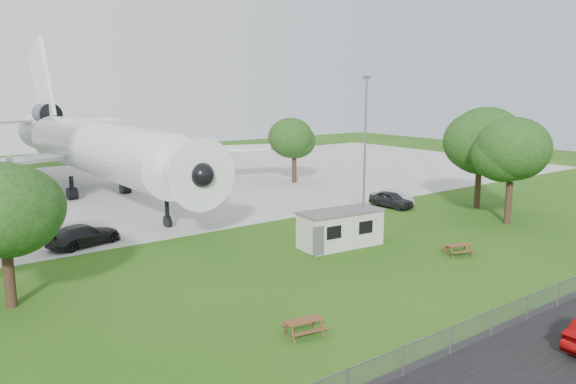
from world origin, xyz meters
TOP-DOWN VIEW (x-y plane):
  - ground at (0.00, 0.00)m, footprint 160.00×160.00m
  - asphalt_strip at (0.00, -13.00)m, footprint 120.00×8.00m
  - concrete_apron at (0.00, 38.00)m, footprint 120.00×46.00m
  - airliner at (-2.00, 35.86)m, footprint 46.36×47.73m
  - site_cabin at (5.57, 5.82)m, footprint 6.86×3.27m
  - picnic_west at (-5.82, -4.20)m, footprint 2.02×1.78m
  - picnic_east at (10.48, -0.72)m, footprint 2.18×1.99m
  - fence at (0.00, -9.50)m, footprint 58.00×0.04m
  - lamp_mast at (8.20, 6.20)m, footprint 0.16×0.16m
  - tree_west_small at (-15.90, 7.69)m, footprint 6.65×6.65m
  - tree_east_front at (21.32, 2.36)m, footprint 6.32×6.32m
  - tree_east_back at (24.84, 7.74)m, footprint 7.11×7.11m
  - tree_far_apron at (19.57, 29.42)m, footprint 6.07×6.07m
  - car_ne_hatch at (18.38, 12.74)m, footprint 2.14×4.59m
  - car_ne_sedan at (19.42, 13.39)m, footprint 1.61×4.27m
  - car_apron_van at (-9.23, 17.02)m, footprint 5.80×3.49m

SIDE VIEW (x-z plane):
  - ground at x=0.00m, z-range 0.00..0.00m
  - picnic_west at x=-5.82m, z-range -0.38..0.38m
  - picnic_east at x=10.48m, z-range -0.38..0.38m
  - fence at x=0.00m, z-range -0.65..0.65m
  - asphalt_strip at x=0.00m, z-range 0.00..0.02m
  - concrete_apron at x=0.00m, z-range 0.00..0.03m
  - car_ne_sedan at x=19.42m, z-range 0.00..1.39m
  - car_ne_hatch at x=18.38m, z-range 0.00..1.52m
  - car_apron_van at x=-9.23m, z-range 0.00..1.57m
  - site_cabin at x=5.57m, z-range 0.00..2.62m
  - tree_west_small at x=-15.90m, z-range 0.73..8.86m
  - tree_far_apron at x=19.57m, z-range 1.02..9.17m
  - airliner at x=-2.00m, z-range -3.57..14.11m
  - lamp_mast at x=8.20m, z-range 0.00..12.00m
  - tree_east_front at x=21.32m, z-range 1.45..10.70m
  - tree_east_back at x=24.84m, z-range 1.46..11.52m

